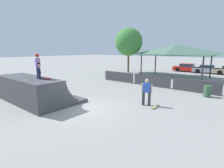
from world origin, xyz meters
The scene contains 12 objects.
ground_plane centered at (0.00, 0.00, 0.00)m, with size 160.00×160.00×0.00m, color gray.
quarter_pipe_ramp centered at (-3.66, -1.13, 0.74)m, with size 5.72×3.50×1.68m.
skater_on_deck centered at (-2.67, -1.18, 2.57)m, with size 0.67×0.31×1.55m.
skateboard_on_deck centered at (-2.13, -1.02, 1.73)m, with size 0.82×0.29×0.09m.
bystander_walking centered at (2.61, 2.98, 0.94)m, with size 0.67×0.38×1.70m.
skateboard_on_ground centered at (3.27, 2.92, 0.06)m, with size 0.25×0.82×0.09m.
barrier_fence centered at (0.11, 8.56, 0.53)m, with size 11.72×0.12×1.05m.
pavilion_shelter centered at (-0.25, 15.59, 3.44)m, with size 8.63×4.90×4.14m.
tree_beside_pavilion centered at (-7.45, 15.71, 4.57)m, with size 4.11×4.11×6.63m.
trash_bin centered at (5.14, 7.65, 0.42)m, with size 0.52×0.52×0.85m, color #385B3D.
parked_car_red centered at (-0.69, 22.39, 0.60)m, with size 4.30×1.84×1.27m.
parked_car_silver centered at (2.18, 22.33, 0.60)m, with size 4.30×2.30×1.27m.
Camera 1 is at (7.67, -6.56, 3.46)m, focal length 28.00 mm.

